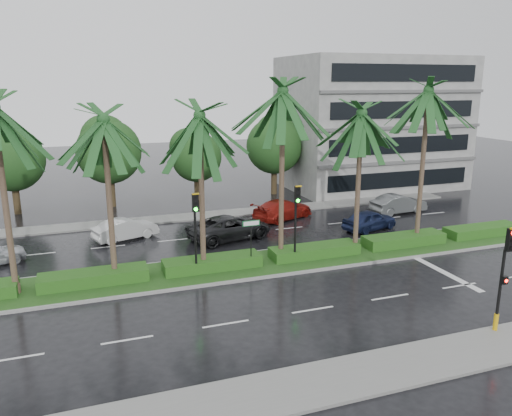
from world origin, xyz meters
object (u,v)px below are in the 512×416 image
object	(u,v)px
car_white	(126,229)
car_red	(283,209)
car_grey	(398,204)
car_darkgrey	(230,227)
car_blue	(370,220)
signal_near	(504,275)
street_sign	(251,232)
signal_median_left	(195,222)

from	to	relation	value
car_white	car_red	world-z (taller)	car_red
car_grey	car_red	bearing A→B (deg)	76.52
car_white	car_grey	bearing A→B (deg)	-110.01
car_darkgrey	car_blue	bearing A→B (deg)	-111.64
signal_near	street_sign	xyz separation A→B (m)	(-7.00, 9.87, -0.38)
signal_near	car_white	distance (m)	21.85
street_sign	car_grey	bearing A→B (deg)	27.40
signal_near	car_grey	world-z (taller)	signal_near
signal_near	signal_median_left	size ratio (longest dim) A/B	1.00
signal_median_left	car_red	bearing A→B (deg)	46.90
signal_median_left	car_white	world-z (taller)	signal_median_left
car_darkgrey	car_grey	size ratio (longest dim) A/B	1.24
signal_near	car_blue	distance (m)	14.68
signal_median_left	car_grey	bearing A→B (deg)	23.74
signal_near	car_white	world-z (taller)	signal_near
signal_near	signal_median_left	distance (m)	13.93
car_blue	car_darkgrey	bearing A→B (deg)	67.46
car_white	car_darkgrey	size ratio (longest dim) A/B	0.75
street_sign	car_white	distance (m)	9.78
car_blue	car_grey	size ratio (longest dim) A/B	0.92
car_blue	signal_near	bearing A→B (deg)	152.97
car_darkgrey	car_blue	distance (m)	9.58
street_sign	car_red	bearing A→B (deg)	58.29
car_red	car_grey	bearing A→B (deg)	-123.18
signal_median_left	car_red	world-z (taller)	signal_median_left
street_sign	car_grey	size ratio (longest dim) A/B	0.59
street_sign	car_darkgrey	size ratio (longest dim) A/B	0.47
signal_near	street_sign	size ratio (longest dim) A/B	1.68
car_white	car_blue	xyz separation A→B (m)	(15.82, -3.34, 0.02)
signal_near	car_darkgrey	bearing A→B (deg)	112.76
street_sign	car_grey	world-z (taller)	street_sign
car_blue	car_grey	bearing A→B (deg)	-70.35
signal_near	car_grey	size ratio (longest dim) A/B	0.99
signal_median_left	car_red	xyz separation A→B (m)	(8.50, 9.08, -2.27)
car_white	signal_median_left	bearing A→B (deg)	-179.80
signal_median_left	car_red	size ratio (longest dim) A/B	0.87
street_sign	car_white	xyz separation A→B (m)	(-5.82, 7.73, -1.45)
signal_median_left	car_red	distance (m)	12.65
street_sign	car_darkgrey	bearing A→B (deg)	84.92
signal_median_left	car_white	distance (m)	8.72
signal_near	signal_median_left	bearing A→B (deg)	135.91
signal_near	car_blue	size ratio (longest dim) A/B	1.08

